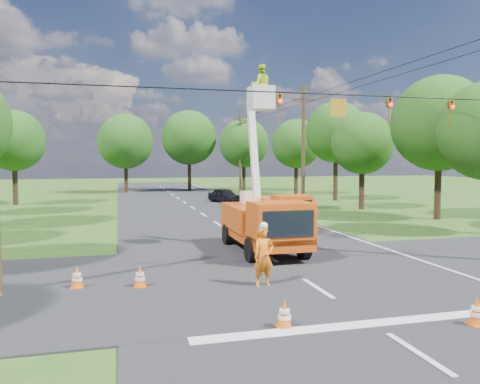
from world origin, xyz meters
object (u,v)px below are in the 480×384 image
object	(u,v)px
ground_worker	(264,257)
traffic_cone_4	(77,277)
tree_right_c	(362,144)
traffic_cone_3	(140,277)
tree_far_b	(189,138)
tree_right_d	(336,132)
tree_far_c	(244,143)
pole_right_mid	(303,146)
traffic_cone_6	(268,216)
traffic_cone_1	(477,312)
tree_left_f	(14,141)
bucket_truck	(264,213)
traffic_cone_0	(284,314)
tree_right_e	(296,144)
tree_right_b	(440,124)
tree_far_a	(126,141)
pole_right_far	(240,151)
distant_car	(225,195)
traffic_cone_2	(285,241)
second_truck	(282,210)

from	to	relation	value
ground_worker	traffic_cone_4	distance (m)	5.88
tree_right_c	ground_worker	bearing A→B (deg)	-126.08
traffic_cone_3	tree_far_b	bearing A→B (deg)	79.61
tree_right_d	tree_far_c	bearing A→B (deg)	109.46
tree_far_b	pole_right_mid	bearing A→B (deg)	-77.59
traffic_cone_6	traffic_cone_1	bearing A→B (deg)	-93.21
ground_worker	tree_left_f	xyz separation A→B (m)	(-13.29, 31.19, 4.73)
traffic_cone_4	bucket_truck	bearing A→B (deg)	28.72
traffic_cone_0	traffic_cone_4	world-z (taller)	same
tree_right_e	pole_right_mid	bearing A→B (deg)	-109.46
tree_right_b	tree_far_a	distance (m)	36.89
tree_far_b	tree_right_e	bearing A→B (deg)	-42.80
pole_right_mid	pole_right_far	bearing A→B (deg)	90.00
ground_worker	tree_right_d	bearing A→B (deg)	51.90
traffic_cone_0	traffic_cone_6	xyz separation A→B (m)	(5.67, 18.70, 0.00)
tree_far_a	traffic_cone_3	bearing A→B (deg)	-90.42
distant_car	traffic_cone_4	world-z (taller)	distant_car
bucket_truck	distant_car	size ratio (longest dim) A/B	2.08
ground_worker	tree_right_c	bearing A→B (deg)	45.87
traffic_cone_0	traffic_cone_1	xyz separation A→B (m)	(4.57, -1.00, 0.00)
bucket_truck	tree_right_c	size ratio (longest dim) A/B	1.04
distant_car	tree_right_c	xyz separation A→B (m)	(9.49, -8.41, 4.64)
distant_car	traffic_cone_4	bearing A→B (deg)	-134.85
traffic_cone_2	tree_far_c	bearing A→B (deg)	77.70
tree_right_e	tree_far_a	world-z (taller)	tree_far_a
traffic_cone_6	tree_right_b	xyz separation A→B (m)	(11.49, -1.81, 6.08)
second_truck	tree_far_c	xyz separation A→B (m)	(6.07, 31.10, 5.00)
ground_worker	traffic_cone_0	bearing A→B (deg)	-107.95
tree_right_b	tree_right_e	size ratio (longest dim) A/B	1.12
second_truck	traffic_cone_0	bearing A→B (deg)	-108.81
tree_right_c	tree_far_c	size ratio (longest dim) A/B	0.85
traffic_cone_6	tree_left_f	distance (m)	25.02
traffic_cone_2	pole_right_far	world-z (taller)	pole_right_far
pole_right_far	tree_far_b	size ratio (longest dim) A/B	0.97
traffic_cone_2	tree_far_b	xyz separation A→B (m)	(1.66, 40.41, 6.45)
traffic_cone_2	tree_far_a	bearing A→B (deg)	99.38
pole_right_far	tree_right_b	bearing A→B (deg)	-76.93
pole_right_far	pole_right_mid	bearing A→B (deg)	-90.00
distant_car	tree_right_b	xyz separation A→B (m)	(11.29, -15.41, 5.77)
bucket_truck	distant_car	world-z (taller)	bucket_truck
traffic_cone_2	pole_right_far	distance (m)	36.44
traffic_cone_1	tree_right_b	world-z (taller)	tree_right_b
traffic_cone_3	tree_left_f	world-z (taller)	tree_left_f
distant_car	traffic_cone_0	distance (m)	32.82
traffic_cone_0	tree_far_a	xyz separation A→B (m)	(-2.84, 47.88, 5.83)
traffic_cone_0	traffic_cone_2	bearing A→B (deg)	69.71
traffic_cone_2	tree_right_e	xyz separation A→B (m)	(12.46, 30.41, 5.45)
second_truck	ground_worker	bearing A→B (deg)	-111.55
traffic_cone_3	pole_right_far	xyz separation A→B (m)	(13.82, 40.36, 4.75)
distant_car	pole_right_mid	bearing A→B (deg)	-80.19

